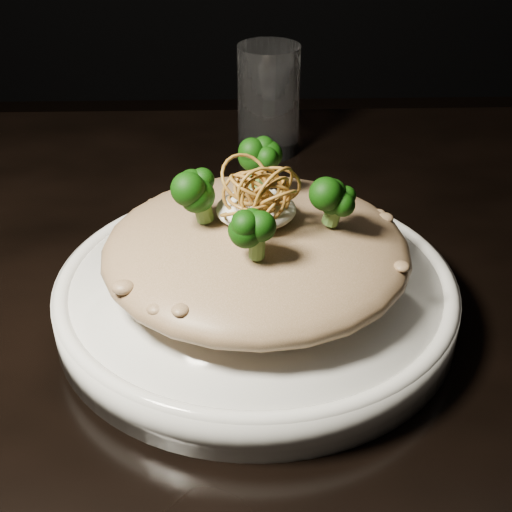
# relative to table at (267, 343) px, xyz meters

# --- Properties ---
(table) EXTENTS (1.10, 0.80, 0.75)m
(table) POSITION_rel_table_xyz_m (0.00, 0.00, 0.00)
(table) COLOR black
(table) RESTS_ON ground
(plate) EXTENTS (0.32, 0.32, 0.03)m
(plate) POSITION_rel_table_xyz_m (-0.01, -0.06, 0.10)
(plate) COLOR white
(plate) RESTS_ON table
(risotto) EXTENTS (0.24, 0.24, 0.05)m
(risotto) POSITION_rel_table_xyz_m (-0.01, -0.06, 0.14)
(risotto) COLOR brown
(risotto) RESTS_ON plate
(broccoli) EXTENTS (0.14, 0.14, 0.05)m
(broccoli) POSITION_rel_table_xyz_m (-0.01, -0.07, 0.20)
(broccoli) COLOR black
(broccoli) RESTS_ON risotto
(cheese) EXTENTS (0.06, 0.06, 0.02)m
(cheese) POSITION_rel_table_xyz_m (-0.01, -0.06, 0.18)
(cheese) COLOR white
(cheese) RESTS_ON risotto
(shallots) EXTENTS (0.06, 0.06, 0.04)m
(shallots) POSITION_rel_table_xyz_m (-0.01, -0.07, 0.21)
(shallots) COLOR brown
(shallots) RESTS_ON cheese
(drinking_glass) EXTENTS (0.10, 0.10, 0.13)m
(drinking_glass) POSITION_rel_table_xyz_m (0.01, 0.26, 0.15)
(drinking_glass) COLOR silver
(drinking_glass) RESTS_ON table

